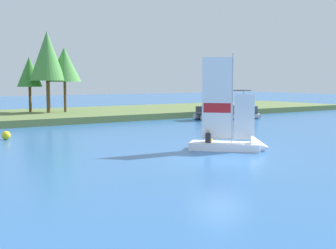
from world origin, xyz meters
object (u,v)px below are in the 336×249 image
object	(u,v)px
shoreline_tree_centre	(29,72)
channel_buoy	(6,135)
shoreline_tree_midright	(47,56)
shoreline_tree_right	(64,65)
sailboat	(238,143)
wooden_dock	(238,115)
pontoon_boat	(227,112)

from	to	relation	value
shoreline_tree_centre	channel_buoy	size ratio (longest dim) A/B	9.90
shoreline_tree_centre	shoreline_tree_midright	bearing A→B (deg)	-62.20
shoreline_tree_right	channel_buoy	world-z (taller)	shoreline_tree_right
shoreline_tree_right	sailboat	distance (m)	27.05
wooden_dock	pontoon_boat	size ratio (longest dim) A/B	0.72
shoreline_tree_centre	pontoon_boat	size ratio (longest dim) A/B	0.84
shoreline_tree_centre	sailboat	world-z (taller)	shoreline_tree_centre
channel_buoy	sailboat	bearing A→B (deg)	-52.10
shoreline_tree_right	wooden_dock	size ratio (longest dim) A/B	1.38
shoreline_tree_centre	pontoon_boat	bearing A→B (deg)	-38.46
pontoon_boat	channel_buoy	size ratio (longest dim) A/B	11.73
shoreline_tree_right	shoreline_tree_midright	bearing A→B (deg)	-173.19
wooden_dock	shoreline_tree_right	bearing A→B (deg)	148.78
shoreline_tree_centre	wooden_dock	size ratio (longest dim) A/B	1.18
shoreline_tree_right	pontoon_boat	distance (m)	17.29
sailboat	pontoon_boat	bearing A→B (deg)	97.63
shoreline_tree_midright	pontoon_boat	bearing A→B (deg)	-35.29
shoreline_tree_midright	sailboat	xyz separation A→B (m)	(1.31, -26.34, -5.87)
shoreline_tree_midright	sailboat	size ratio (longest dim) A/B	1.41
sailboat	pontoon_boat	world-z (taller)	sailboat
pontoon_boat	channel_buoy	world-z (taller)	pontoon_boat
shoreline_tree_centre	shoreline_tree_right	size ratio (longest dim) A/B	0.86
shoreline_tree_centre	wooden_dock	distance (m)	22.15
pontoon_boat	shoreline_tree_right	bearing A→B (deg)	152.50
shoreline_tree_midright	pontoon_boat	world-z (taller)	shoreline_tree_midright
shoreline_tree_midright	sailboat	world-z (taller)	shoreline_tree_midright
shoreline_tree_midright	shoreline_tree_centre	bearing A→B (deg)	117.80
shoreline_tree_centre	shoreline_tree_midright	size ratio (longest dim) A/B	0.70
pontoon_boat	channel_buoy	xyz separation A→B (m)	(-22.69, -3.96, -0.39)
shoreline_tree_centre	shoreline_tree_midright	xyz separation A→B (m)	(1.15, -2.18, 1.55)
shoreline_tree_centre	sailboat	xyz separation A→B (m)	(2.46, -28.52, -4.32)
channel_buoy	shoreline_tree_right	bearing A→B (deg)	55.80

